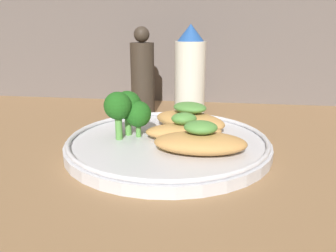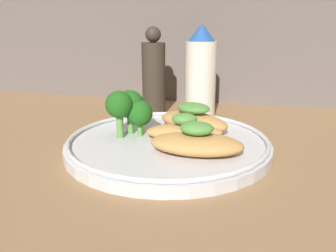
{
  "view_description": "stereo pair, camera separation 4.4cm",
  "coord_description": "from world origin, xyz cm",
  "px_view_note": "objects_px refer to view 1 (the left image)",
  "views": [
    {
      "loc": [
        6.02,
        -41.66,
        16.06
      ],
      "look_at": [
        0.0,
        0.0,
        3.4
      ],
      "focal_mm": 35.0,
      "sensor_mm": 36.0,
      "label": 1
    },
    {
      "loc": [
        10.33,
        -40.81,
        16.06
      ],
      "look_at": [
        0.0,
        0.0,
        3.4
      ],
      "focal_mm": 35.0,
      "sensor_mm": 36.0,
      "label": 2
    }
  ],
  "objects_px": {
    "broccoli_bunch": "(127,109)",
    "plate": "(168,143)",
    "pepper_grinder": "(143,76)",
    "sauce_bottle": "(190,73)"
  },
  "relations": [
    {
      "from": "broccoli_bunch",
      "to": "sauce_bottle",
      "type": "height_order",
      "value": "sauce_bottle"
    },
    {
      "from": "plate",
      "to": "sauce_bottle",
      "type": "height_order",
      "value": "sauce_bottle"
    },
    {
      "from": "broccoli_bunch",
      "to": "sauce_bottle",
      "type": "relative_size",
      "value": 0.39
    },
    {
      "from": "broccoli_bunch",
      "to": "pepper_grinder",
      "type": "bearing_deg",
      "value": 95.95
    },
    {
      "from": "broccoli_bunch",
      "to": "plate",
      "type": "bearing_deg",
      "value": -6.28
    },
    {
      "from": "broccoli_bunch",
      "to": "pepper_grinder",
      "type": "height_order",
      "value": "pepper_grinder"
    },
    {
      "from": "broccoli_bunch",
      "to": "pepper_grinder",
      "type": "relative_size",
      "value": 0.4
    },
    {
      "from": "sauce_bottle",
      "to": "pepper_grinder",
      "type": "relative_size",
      "value": 1.03
    },
    {
      "from": "plate",
      "to": "sauce_bottle",
      "type": "xyz_separation_m",
      "value": [
        0.01,
        0.19,
        0.07
      ]
    },
    {
      "from": "plate",
      "to": "sauce_bottle",
      "type": "bearing_deg",
      "value": 85.89
    }
  ]
}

